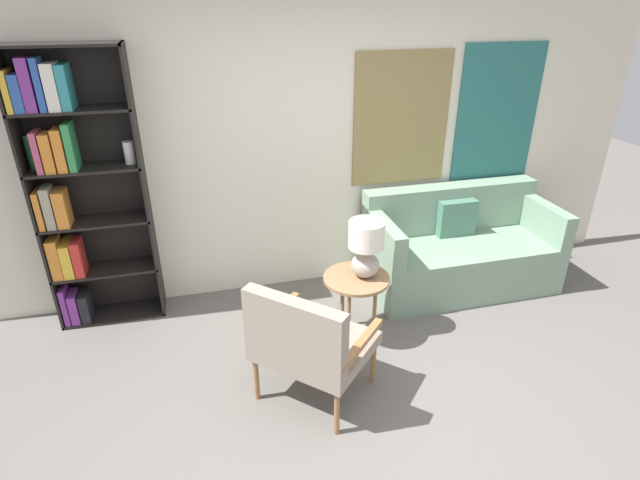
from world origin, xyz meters
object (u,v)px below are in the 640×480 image
(bookshelf, at_px, (74,188))
(couch, at_px, (458,250))
(side_table, at_px, (356,284))
(armchair, at_px, (307,340))
(table_lamp, at_px, (366,246))

(bookshelf, bearing_deg, couch, -4.37)
(couch, distance_m, side_table, 1.34)
(armchair, height_order, table_lamp, table_lamp)
(side_table, xyz_separation_m, table_lamp, (0.07, 0.00, 0.32))
(bookshelf, distance_m, table_lamp, 2.26)
(armchair, bearing_deg, couch, 34.13)
(armchair, xyz_separation_m, side_table, (0.53, 0.60, -0.01))
(couch, height_order, side_table, couch)
(armchair, bearing_deg, bookshelf, 136.06)
(couch, bearing_deg, side_table, -154.45)
(side_table, bearing_deg, table_lamp, 0.65)
(armchair, bearing_deg, side_table, 48.41)
(bookshelf, height_order, couch, bookshelf)
(bookshelf, relative_size, couch, 1.29)
(bookshelf, xyz_separation_m, armchair, (1.47, -1.42, -0.66))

